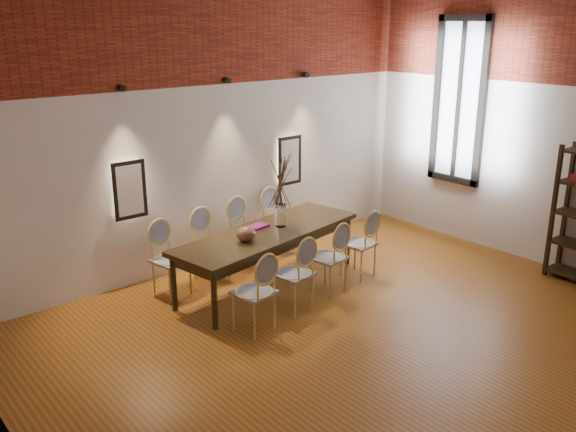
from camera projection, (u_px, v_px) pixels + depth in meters
floor at (406, 359)px, 6.27m from camera, size 7.00×7.00×0.02m
wall_back at (210, 122)px, 8.24m from camera, size 7.00×0.10×4.00m
wall_left at (25, 261)px, 3.49m from camera, size 0.10×7.00×4.00m
brick_band_back at (209, 25)px, 7.81m from camera, size 7.00×0.02×1.50m
brick_band_left at (7, 33)px, 3.14m from camera, size 0.02×7.00×1.50m
niche_left at (129, 190)px, 7.59m from camera, size 0.36×0.06×0.66m
niche_right at (288, 160)px, 9.18m from camera, size 0.36×0.06×0.66m
spot_fixture_left at (121, 88)px, 7.19m from camera, size 0.08×0.10×0.08m
spot_fixture_mid at (226, 80)px, 8.10m from camera, size 0.08×0.10×0.08m
spot_fixture_right at (305, 75)px, 8.96m from camera, size 0.08×0.10×0.08m
window_glass at (460, 101)px, 9.18m from camera, size 0.02×0.78×2.38m
window_frame at (459, 101)px, 9.17m from camera, size 0.08×0.90×2.50m
window_mullion at (459, 101)px, 9.17m from camera, size 0.06×0.06×2.40m
dining_table at (268, 258)px, 7.88m from camera, size 2.80×1.29×0.75m
chair_near_a at (254, 292)px, 6.68m from camera, size 0.51×0.51×0.94m
chair_near_b at (293, 274)px, 7.17m from camera, size 0.51×0.51×0.94m
chair_near_c at (328, 258)px, 7.65m from camera, size 0.51×0.51×0.94m
chair_near_d at (359, 243)px, 8.14m from camera, size 0.51×0.51×0.94m
chair_far_a at (171, 260)px, 7.57m from camera, size 0.51×0.51×0.94m
chair_far_b at (211, 246)px, 8.06m from camera, size 0.51×0.51×0.94m
chair_far_c at (247, 233)px, 8.54m from camera, size 0.51×0.51×0.94m
chair_far_d at (279, 221)px, 9.03m from camera, size 0.51×0.51×0.94m
vase at (281, 215)px, 7.90m from camera, size 0.14×0.14×0.30m
dried_branches at (281, 182)px, 7.76m from camera, size 0.50×0.50×0.70m
bowl at (246, 234)px, 7.39m from camera, size 0.24×0.24×0.18m
book at (258, 226)px, 7.90m from camera, size 0.29×0.22×0.03m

